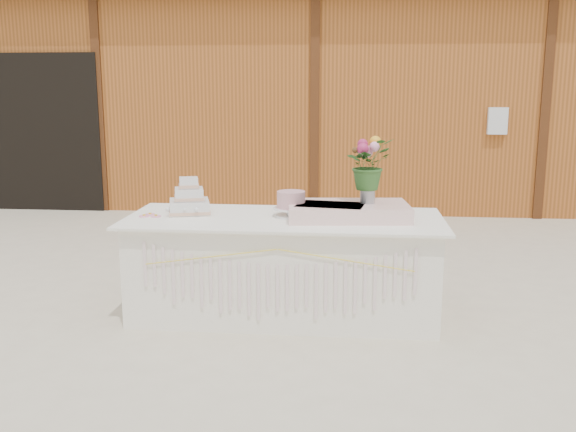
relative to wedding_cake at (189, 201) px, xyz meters
name	(u,v)px	position (x,y,z in m)	size (l,w,h in m)	color
ground	(284,314)	(0.76, -0.09, -0.87)	(80.00, 80.00, 0.00)	beige
barn	(321,91)	(0.74, 5.90, 0.81)	(12.60, 4.60, 3.30)	#A55722
cake_table	(284,266)	(0.76, -0.10, -0.48)	(2.40, 1.00, 0.77)	white
wedding_cake	(189,201)	(0.00, 0.00, 0.00)	(0.38, 0.38, 0.28)	silver
pink_cake_stand	(291,203)	(0.80, -0.06, 0.01)	(0.27, 0.27, 0.20)	white
satin_runner	(348,211)	(1.24, -0.09, -0.04)	(0.89, 0.52, 0.11)	#FFD3CD
flower_vase	(368,193)	(1.38, -0.05, 0.09)	(0.11, 0.11, 0.15)	#A8A8AD
bouquet	(368,158)	(1.38, -0.05, 0.36)	(0.34, 0.30, 0.38)	#2E5A24
loose_flowers	(155,212)	(-0.27, -0.04, -0.09)	(0.16, 0.38, 0.02)	pink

